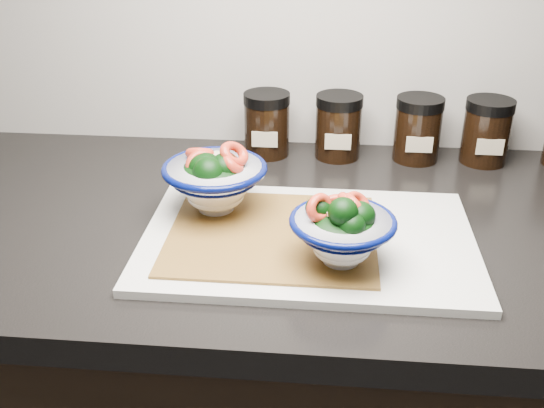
# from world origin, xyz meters

# --- Properties ---
(countertop) EXTENTS (3.50, 0.60, 0.04)m
(countertop) POSITION_xyz_m (0.00, 1.45, 0.88)
(countertop) COLOR black
(countertop) RESTS_ON cabinet
(cutting_board) EXTENTS (0.45, 0.30, 0.01)m
(cutting_board) POSITION_xyz_m (-0.17, 1.38, 0.91)
(cutting_board) COLOR silver
(cutting_board) RESTS_ON countertop
(bamboo_mat) EXTENTS (0.28, 0.24, 0.00)m
(bamboo_mat) POSITION_xyz_m (-0.22, 1.38, 0.91)
(bamboo_mat) COLOR olive
(bamboo_mat) RESTS_ON cutting_board
(bowl_left) EXTENTS (0.15, 0.15, 0.11)m
(bowl_left) POSITION_xyz_m (-0.31, 1.44, 0.96)
(bowl_left) COLOR white
(bowl_left) RESTS_ON bamboo_mat
(bowl_right) EXTENTS (0.13, 0.13, 0.10)m
(bowl_right) POSITION_xyz_m (-0.13, 1.31, 0.96)
(bowl_right) COLOR white
(bowl_right) RESTS_ON bamboo_mat
(spice_jar_a) EXTENTS (0.08, 0.08, 0.11)m
(spice_jar_a) POSITION_xyz_m (-0.26, 1.69, 0.96)
(spice_jar_a) COLOR black
(spice_jar_a) RESTS_ON countertop
(spice_jar_b) EXTENTS (0.08, 0.08, 0.11)m
(spice_jar_b) POSITION_xyz_m (-0.13, 1.69, 0.96)
(spice_jar_b) COLOR black
(spice_jar_b) RESTS_ON countertop
(spice_jar_c) EXTENTS (0.08, 0.08, 0.11)m
(spice_jar_c) POSITION_xyz_m (0.01, 1.69, 0.96)
(spice_jar_c) COLOR black
(spice_jar_c) RESTS_ON countertop
(spice_jar_d) EXTENTS (0.08, 0.08, 0.11)m
(spice_jar_d) POSITION_xyz_m (0.12, 1.69, 0.96)
(spice_jar_d) COLOR black
(spice_jar_d) RESTS_ON countertop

